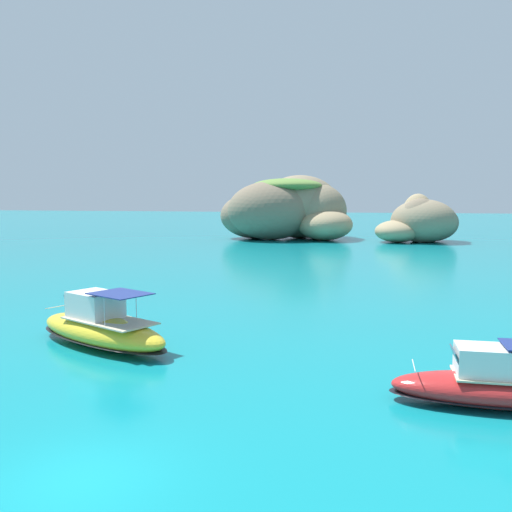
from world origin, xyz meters
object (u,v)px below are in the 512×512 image
Objects in this scene: islet_large at (291,210)px; motorboat_yellow at (101,328)px; islet_small at (421,222)px; motorboat_red at (494,386)px.

motorboat_yellow is (0.32, -62.21, -3.58)m from islet_large.
islet_large is at bearing 173.24° from islet_small.
motorboat_yellow is at bearing -107.21° from islet_small.
motorboat_red is 0.79× the size of motorboat_yellow.
motorboat_yellow is at bearing 165.33° from motorboat_red.
motorboat_yellow reaches higher than motorboat_red.
motorboat_yellow is (-15.69, 4.11, 0.15)m from motorboat_red.
islet_small is at bearing -6.76° from islet_large.
islet_large is 68.32m from motorboat_red.
islet_small reaches higher than motorboat_red.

